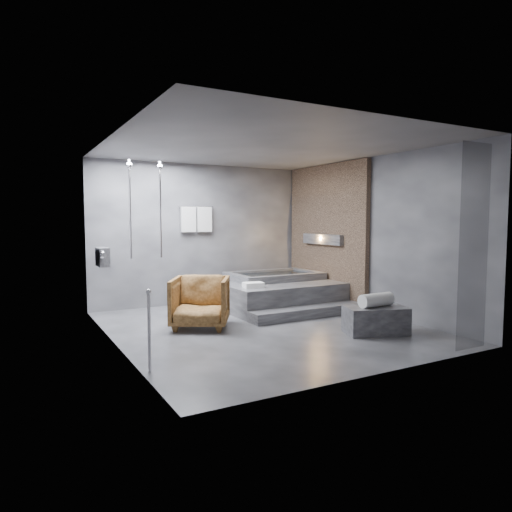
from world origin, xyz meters
TOP-DOWN VIEW (x-y plane):
  - room at (0.40, 0.24)m, footprint 5.00×5.04m
  - tub_deck at (1.05, 1.45)m, footprint 2.20×2.00m
  - tub_step at (1.05, 0.27)m, footprint 2.20×0.36m
  - concrete_bench at (1.28, -1.14)m, footprint 1.01×0.76m
  - driftwood_chair at (-0.86, 0.49)m, footprint 1.19×1.20m
  - rolled_towel at (1.28, -1.14)m, footprint 0.57×0.22m
  - deck_towel at (0.29, 0.85)m, footprint 0.38×0.30m

SIDE VIEW (x-z plane):
  - tub_step at x=1.05m, z-range 0.00..0.18m
  - concrete_bench at x=1.28m, z-range 0.00..0.40m
  - tub_deck at x=1.05m, z-range 0.00..0.50m
  - driftwood_chair at x=-0.86m, z-range 0.00..0.81m
  - rolled_towel at x=1.28m, z-range 0.40..0.60m
  - deck_towel at x=0.29m, z-range 0.50..0.59m
  - room at x=0.40m, z-range 0.32..3.14m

